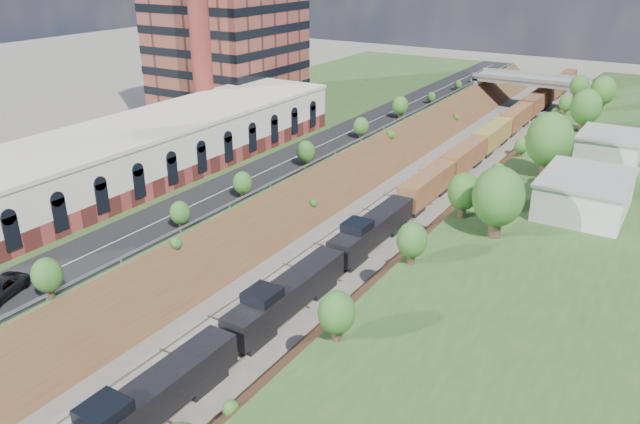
% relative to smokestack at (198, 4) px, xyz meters
% --- Properties ---
extents(platform_left, '(44.00, 180.00, 5.00)m').
position_rel_smokestack_xyz_m(platform_left, '(3.00, 4.00, -22.50)').
color(platform_left, '#2E5021').
rests_on(platform_left, ground).
extents(embankment_left, '(10.00, 180.00, 10.00)m').
position_rel_smokestack_xyz_m(embankment_left, '(25.00, 4.00, -25.00)').
color(embankment_left, brown).
rests_on(embankment_left, ground).
extents(embankment_right, '(10.00, 180.00, 10.00)m').
position_rel_smokestack_xyz_m(embankment_right, '(47.00, 4.00, -25.00)').
color(embankment_right, brown).
rests_on(embankment_right, ground).
extents(rail_left_track, '(1.58, 180.00, 0.18)m').
position_rel_smokestack_xyz_m(rail_left_track, '(33.40, 4.00, -24.91)').
color(rail_left_track, gray).
rests_on(rail_left_track, ground).
extents(rail_right_track, '(1.58, 180.00, 0.18)m').
position_rel_smokestack_xyz_m(rail_right_track, '(38.60, 4.00, -24.91)').
color(rail_right_track, gray).
rests_on(rail_right_track, ground).
extents(road, '(8.00, 180.00, 0.10)m').
position_rel_smokestack_xyz_m(road, '(20.50, 4.00, -19.95)').
color(road, black).
rests_on(road, platform_left).
extents(guardrail, '(0.10, 171.00, 0.70)m').
position_rel_smokestack_xyz_m(guardrail, '(24.60, 3.80, -19.45)').
color(guardrail, '#99999E').
rests_on(guardrail, platform_left).
extents(commercial_building, '(14.30, 62.30, 7.00)m').
position_rel_smokestack_xyz_m(commercial_building, '(8.00, -18.00, -16.49)').
color(commercial_building, maroon).
rests_on(commercial_building, platform_left).
extents(smokestack, '(3.20, 3.20, 40.00)m').
position_rel_smokestack_xyz_m(smokestack, '(0.00, 0.00, 0.00)').
color(smokestack, maroon).
rests_on(smokestack, platform_left).
extents(overpass, '(24.50, 8.30, 7.40)m').
position_rel_smokestack_xyz_m(overpass, '(36.00, 66.00, -20.08)').
color(overpass, gray).
rests_on(overpass, ground).
extents(white_building_near, '(9.00, 12.00, 4.00)m').
position_rel_smokestack_xyz_m(white_building_near, '(59.50, -4.00, -18.00)').
color(white_building_near, silver).
rests_on(white_building_near, platform_right).
extents(white_building_far, '(8.00, 10.00, 3.60)m').
position_rel_smokestack_xyz_m(white_building_far, '(59.00, 18.00, -18.20)').
color(white_building_far, silver).
rests_on(white_building_far, platform_right).
extents(tree_right_large, '(5.25, 5.25, 7.61)m').
position_rel_smokestack_xyz_m(tree_right_large, '(53.00, -16.00, -15.62)').
color(tree_right_large, '#473323').
rests_on(tree_right_large, platform_right).
extents(tree_left_crest, '(2.45, 2.45, 3.55)m').
position_rel_smokestack_xyz_m(tree_left_crest, '(24.20, -36.00, -17.96)').
color(tree_left_crest, '#473323').
rests_on(tree_left_crest, platform_left).
extents(freight_train, '(2.81, 158.86, 4.55)m').
position_rel_smokestack_xyz_m(freight_train, '(38.60, 23.23, -22.53)').
color(freight_train, black).
rests_on(freight_train, ground).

